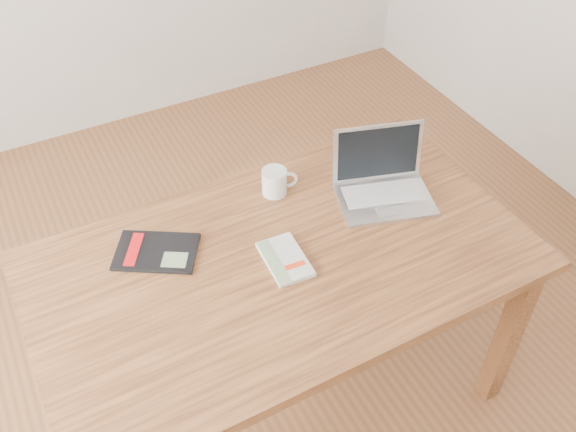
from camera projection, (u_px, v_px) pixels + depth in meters
name	position (u px, v px, depth m)	size (l,w,h in m)	color
room	(174.00, 99.00, 1.45)	(4.04, 4.04, 2.70)	brown
desk	(283.00, 277.00, 1.98)	(1.50, 0.87, 0.75)	brown
white_guidebook	(285.00, 259.00, 1.91)	(0.13, 0.19, 0.02)	silver
black_guidebook	(156.00, 252.00, 1.93)	(0.29, 0.26, 0.01)	black
laptop	(382.00, 182.00, 2.10)	(0.36, 0.32, 0.21)	silver
coffee_mug	(275.00, 181.00, 2.11)	(0.12, 0.08, 0.09)	white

